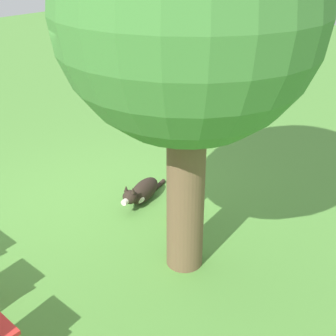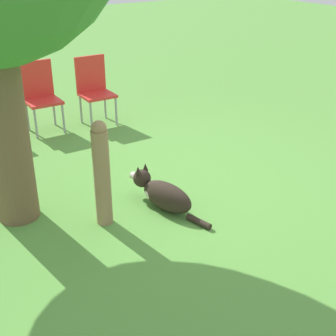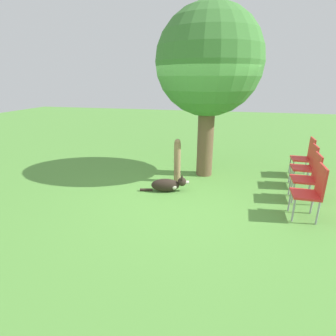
% 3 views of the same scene
% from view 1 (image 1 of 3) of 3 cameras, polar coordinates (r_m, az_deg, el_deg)
% --- Properties ---
extents(ground_plane, '(30.00, 30.00, 0.00)m').
position_cam_1_polar(ground_plane, '(5.95, -6.75, -5.56)').
color(ground_plane, '#56933D').
extents(oak_tree, '(2.33, 2.33, 3.76)m').
position_cam_1_polar(oak_tree, '(4.08, 2.59, 18.27)').
color(oak_tree, brown).
rests_on(oak_tree, ground_plane).
extents(dog, '(1.02, 0.36, 0.36)m').
position_cam_1_polar(dog, '(6.10, -3.22, -2.93)').
color(dog, '#2D231C').
rests_on(dog, ground_plane).
extents(fence_post, '(0.15, 0.15, 1.00)m').
position_cam_1_polar(fence_post, '(5.54, 0.66, -1.95)').
color(fence_post, '#937551').
rests_on(fence_post, ground_plane).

